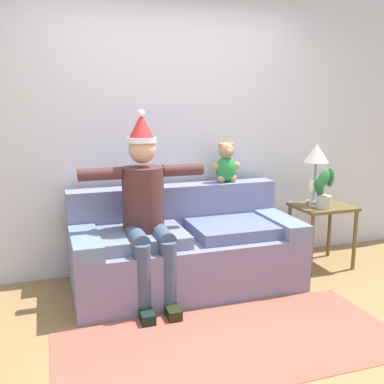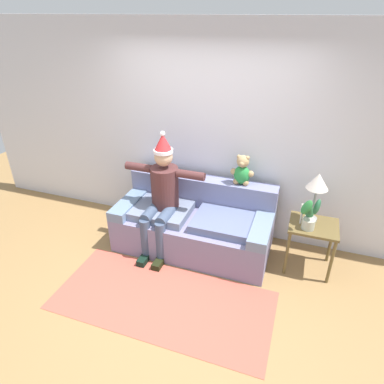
{
  "view_description": "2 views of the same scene",
  "coord_description": "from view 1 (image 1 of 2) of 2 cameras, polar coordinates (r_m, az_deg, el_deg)",
  "views": [
    {
      "loc": [
        -1.12,
        -2.57,
        1.62
      ],
      "look_at": [
        0.02,
        0.85,
        0.87
      ],
      "focal_mm": 41.95,
      "sensor_mm": 36.0,
      "label": 1
    },
    {
      "loc": [
        1.17,
        -2.41,
        2.74
      ],
      "look_at": [
        0.02,
        0.85,
        0.87
      ],
      "focal_mm": 31.54,
      "sensor_mm": 36.0,
      "label": 2
    }
  ],
  "objects": [
    {
      "name": "ground_plane",
      "position": [
        3.24,
        4.67,
        -18.25
      ],
      "size": [
        10.0,
        10.0,
        0.0
      ],
      "primitive_type": "plane",
      "color": "olive"
    },
    {
      "name": "back_wall",
      "position": [
        4.28,
        -3.24,
        8.16
      ],
      "size": [
        7.0,
        0.1,
        2.7
      ],
      "primitive_type": "cube",
      "color": "silver",
      "rests_on": "ground_plane"
    },
    {
      "name": "couch",
      "position": [
        3.96,
        -1.0,
        -7.14
      ],
      "size": [
        1.93,
        0.92,
        0.84
      ],
      "color": "slate",
      "rests_on": "ground_plane"
    },
    {
      "name": "person_seated",
      "position": [
        3.59,
        -5.89,
        -1.72
      ],
      "size": [
        1.02,
        0.77,
        1.54
      ],
      "color": "#4C2929",
      "rests_on": "ground_plane"
    },
    {
      "name": "teddy_bear",
      "position": [
        4.24,
        4.35,
        3.56
      ],
      "size": [
        0.29,
        0.17,
        0.38
      ],
      "color": "#28873E",
      "rests_on": "couch"
    },
    {
      "name": "side_table",
      "position": [
        4.54,
        16.23,
        -2.88
      ],
      "size": [
        0.54,
        0.46,
        0.61
      ],
      "color": "brown",
      "rests_on": "ground_plane"
    },
    {
      "name": "table_lamp",
      "position": [
        4.49,
        15.53,
        4.41
      ],
      "size": [
        0.24,
        0.24,
        0.59
      ],
      "color": "gray",
      "rests_on": "side_table"
    },
    {
      "name": "potted_plant",
      "position": [
        4.36,
        16.43,
        0.25
      ],
      "size": [
        0.24,
        0.22,
        0.4
      ],
      "color": "#B0B29E",
      "rests_on": "side_table"
    },
    {
      "name": "candle_tall",
      "position": [
        4.38,
        14.95,
        0.25
      ],
      "size": [
        0.04,
        0.04,
        0.25
      ],
      "color": "beige",
      "rests_on": "side_table"
    },
    {
      "name": "area_rug",
      "position": [
        3.2,
        5.02,
        -18.59
      ],
      "size": [
        2.33,
        1.06,
        0.01
      ],
      "primitive_type": "cube",
      "color": "#B85141",
      "rests_on": "ground_plane"
    }
  ]
}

